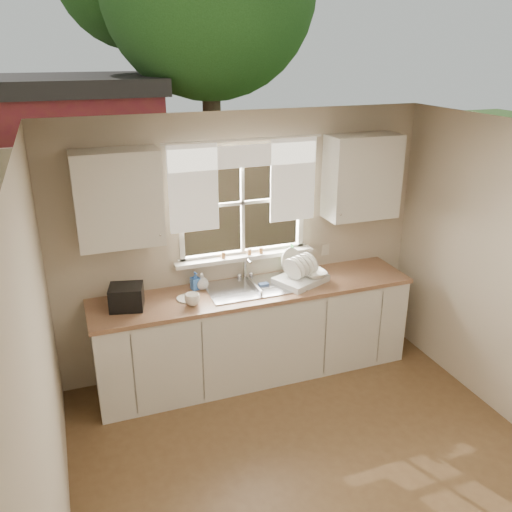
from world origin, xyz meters
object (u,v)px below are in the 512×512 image
object	(u,v)px
dish_rack	(300,275)
soap_bottle_a	(291,259)
cup	(192,300)
black_appliance	(126,297)

from	to	relation	value
dish_rack	soap_bottle_a	xyz separation A→B (m)	(0.00, 0.22, 0.08)
cup	black_appliance	distance (m)	0.56
dish_rack	black_appliance	size ratio (longest dim) A/B	2.01
soap_bottle_a	black_appliance	size ratio (longest dim) A/B	1.10
dish_rack	soap_bottle_a	distance (m)	0.23
dish_rack	cup	xyz separation A→B (m)	(-1.08, -0.12, -0.02)
soap_bottle_a	cup	world-z (taller)	soap_bottle_a
black_appliance	dish_rack	bearing A→B (deg)	12.33
cup	black_appliance	size ratio (longest dim) A/B	0.48
cup	black_appliance	world-z (taller)	black_appliance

